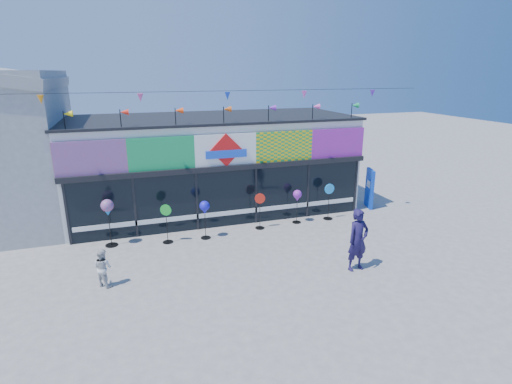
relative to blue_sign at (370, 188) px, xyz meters
name	(u,v)px	position (x,y,z in m)	size (l,w,h in m)	color
ground	(253,262)	(-6.71, -3.67, -0.89)	(80.00, 80.00, 0.00)	slate
kite_shop	(213,163)	(-6.71, 2.27, 1.16)	(16.00, 5.70, 5.31)	silver
blue_sign	(370,188)	(0.00, 0.00, 0.00)	(0.38, 0.88, 1.77)	#0C3BBB
spinner_0	(108,209)	(-11.13, -0.82, 0.50)	(0.44, 0.44, 1.73)	black
spinner_1	(167,223)	(-9.18, -1.17, -0.12)	(0.39, 0.37, 1.45)	black
spinner_2	(205,209)	(-7.80, -1.21, 0.28)	(0.37, 0.37, 1.45)	black
spinner_3	(260,210)	(-5.56, -0.92, -0.13)	(0.40, 0.37, 1.44)	black
spinner_4	(297,197)	(-3.93, -0.80, 0.23)	(0.35, 0.35, 1.40)	black
spinner_5	(329,201)	(-2.50, -0.83, -0.08)	(0.43, 0.39, 1.53)	black
adult_man	(358,240)	(-3.79, -5.09, 0.10)	(0.72, 0.47, 1.98)	#1B143F
child	(103,268)	(-11.27, -3.69, -0.32)	(0.55, 0.32, 1.14)	silver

